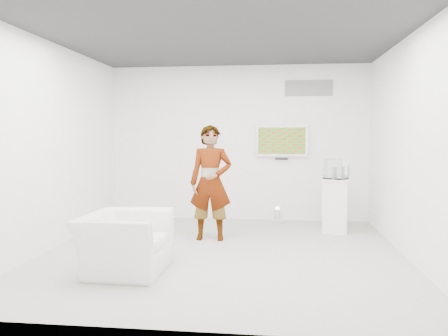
% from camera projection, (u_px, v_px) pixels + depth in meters
% --- Properties ---
extents(room, '(5.01, 5.01, 3.00)m').
position_uv_depth(room, '(223.00, 146.00, 6.05)').
color(room, '#ABA59D').
rests_on(room, ground).
extents(tv, '(1.00, 0.08, 0.60)m').
position_uv_depth(tv, '(282.00, 141.00, 8.38)').
color(tv, silver).
rests_on(tv, room).
extents(logo_decal, '(0.90, 0.02, 0.30)m').
position_uv_depth(logo_decal, '(309.00, 88.00, 8.28)').
color(logo_decal, slate).
rests_on(logo_decal, room).
extents(person, '(0.68, 0.46, 1.82)m').
position_uv_depth(person, '(211.00, 183.00, 6.88)').
color(person, white).
rests_on(person, room).
extents(armchair, '(0.99, 1.12, 0.71)m').
position_uv_depth(armchair, '(125.00, 242.00, 5.31)').
color(armchair, white).
rests_on(armchair, room).
extents(pedestal, '(0.52, 0.52, 0.92)m').
position_uv_depth(pedestal, '(335.00, 206.00, 7.43)').
color(pedestal, white).
rests_on(pedestal, room).
extents(floor_uplight, '(0.20, 0.20, 0.31)m').
position_uv_depth(floor_uplight, '(277.00, 216.00, 8.13)').
color(floor_uplight, white).
rests_on(floor_uplight, room).
extents(vitrine, '(0.45, 0.45, 0.33)m').
position_uv_depth(vitrine, '(336.00, 169.00, 7.38)').
color(vitrine, white).
rests_on(vitrine, pedestal).
extents(console, '(0.12, 0.15, 0.21)m').
position_uv_depth(console, '(336.00, 173.00, 7.38)').
color(console, white).
rests_on(console, pedestal).
extents(wii_remote, '(0.04, 0.16, 0.04)m').
position_uv_depth(wii_remote, '(227.00, 137.00, 6.96)').
color(wii_remote, white).
rests_on(wii_remote, person).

